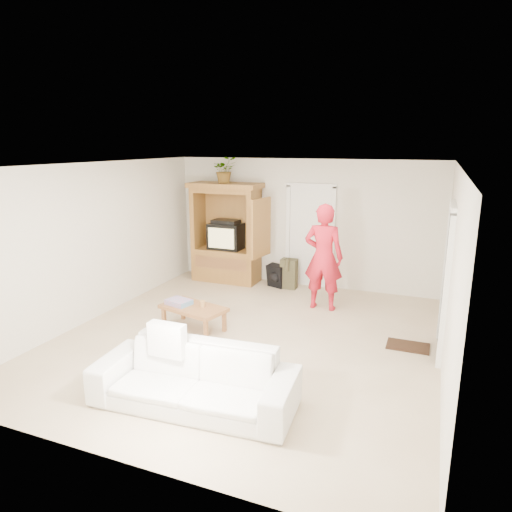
{
  "coord_description": "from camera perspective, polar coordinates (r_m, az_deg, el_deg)",
  "views": [
    {
      "loc": [
        2.51,
        -5.94,
        2.89
      ],
      "look_at": [
        -0.1,
        0.6,
        1.15
      ],
      "focal_mm": 32.0,
      "sensor_mm": 36.0,
      "label": 1
    }
  ],
  "objects": [
    {
      "name": "floor",
      "position": [
        7.07,
        -1.1,
        -10.26
      ],
      "size": [
        6.0,
        6.0,
        0.0
      ],
      "primitive_type": "plane",
      "color": "tan",
      "rests_on": "ground"
    },
    {
      "name": "ceiling",
      "position": [
        6.46,
        -1.21,
        11.3
      ],
      "size": [
        6.0,
        6.0,
        0.0
      ],
      "primitive_type": "plane",
      "rotation": [
        3.14,
        0.0,
        0.0
      ],
      "color": "white",
      "rests_on": "floor"
    },
    {
      "name": "wall_back",
      "position": [
        9.42,
        5.97,
        4.09
      ],
      "size": [
        5.5,
        0.0,
        5.5
      ],
      "primitive_type": "plane",
      "rotation": [
        1.57,
        0.0,
        0.0
      ],
      "color": "silver",
      "rests_on": "floor"
    },
    {
      "name": "wall_front",
      "position": [
        4.18,
        -17.54,
        -9.15
      ],
      "size": [
        5.5,
        0.0,
        5.5
      ],
      "primitive_type": "plane",
      "rotation": [
        -1.57,
        0.0,
        0.0
      ],
      "color": "silver",
      "rests_on": "floor"
    },
    {
      "name": "wall_left",
      "position": [
        8.1,
        -19.4,
        1.75
      ],
      "size": [
        0.0,
        6.0,
        6.0
      ],
      "primitive_type": "plane",
      "rotation": [
        1.57,
        0.0,
        1.57
      ],
      "color": "silver",
      "rests_on": "floor"
    },
    {
      "name": "wall_right",
      "position": [
        6.16,
        23.18,
        -2.24
      ],
      "size": [
        0.0,
        6.0,
        6.0
      ],
      "primitive_type": "plane",
      "rotation": [
        1.57,
        0.0,
        -1.57
      ],
      "color": "silver",
      "rests_on": "floor"
    },
    {
      "name": "armoire",
      "position": [
        9.73,
        -3.61,
        2.1
      ],
      "size": [
        1.82,
        1.14,
        2.1
      ],
      "color": "olive",
      "rests_on": "floor"
    },
    {
      "name": "door_back",
      "position": [
        9.41,
        6.76,
        2.31
      ],
      "size": [
        0.85,
        0.05,
        2.04
      ],
      "primitive_type": "cube",
      "color": "white",
      "rests_on": "floor"
    },
    {
      "name": "doorway_right",
      "position": [
        6.81,
        22.67,
        -3.17
      ],
      "size": [
        0.05,
        0.9,
        2.04
      ],
      "primitive_type": "cube",
      "color": "black",
      "rests_on": "floor"
    },
    {
      "name": "framed_picture",
      "position": [
        7.95,
        23.04,
        3.43
      ],
      "size": [
        0.03,
        0.6,
        0.48
      ],
      "primitive_type": "cube",
      "color": "black",
      "rests_on": "wall_right"
    },
    {
      "name": "doormat",
      "position": [
        7.15,
        18.46,
        -10.63
      ],
      "size": [
        0.6,
        0.4,
        0.02
      ],
      "primitive_type": "cube",
      "color": "#382316",
      "rests_on": "floor"
    },
    {
      "name": "plant",
      "position": [
        9.52,
        -3.96,
        10.69
      ],
      "size": [
        0.63,
        0.62,
        0.53
      ],
      "primitive_type": "imported",
      "rotation": [
        0.0,
        0.0,
        0.69
      ],
      "color": "#4C7238",
      "rests_on": "armoire"
    },
    {
      "name": "man",
      "position": [
        8.1,
        8.43,
        -0.14
      ],
      "size": [
        0.69,
        0.45,
        1.9
      ],
      "primitive_type": "imported",
      "rotation": [
        0.0,
        0.0,
        3.14
      ],
      "color": "red",
      "rests_on": "floor"
    },
    {
      "name": "sofa",
      "position": [
        5.34,
        -7.71,
        -14.87
      ],
      "size": [
        2.34,
        1.05,
        0.67
      ],
      "primitive_type": "imported",
      "rotation": [
        0.0,
        0.0,
        0.07
      ],
      "color": "silver",
      "rests_on": "floor"
    },
    {
      "name": "coffee_table",
      "position": [
        7.34,
        -7.83,
        -6.63
      ],
      "size": [
        1.14,
        0.8,
        0.39
      ],
      "rotation": [
        0.0,
        0.0,
        -0.24
      ],
      "color": "#A56D38",
      "rests_on": "floor"
    },
    {
      "name": "towel",
      "position": [
        7.44,
        -9.63,
        -5.69
      ],
      "size": [
        0.44,
        0.37,
        0.08
      ],
      "primitive_type": "cube",
      "rotation": [
        0.0,
        0.0,
        -0.25
      ],
      "color": "#E54C74",
      "rests_on": "coffee_table"
    },
    {
      "name": "candle",
      "position": [
        7.28,
        -6.7,
        -5.93
      ],
      "size": [
        0.08,
        0.08,
        0.1
      ],
      "primitive_type": "cylinder",
      "color": "tan",
      "rests_on": "coffee_table"
    },
    {
      "name": "backpack_black",
      "position": [
        9.43,
        2.61,
        -2.54
      ],
      "size": [
        0.42,
        0.33,
        0.46
      ],
      "primitive_type": null,
      "rotation": [
        0.0,
        0.0,
        -0.34
      ],
      "color": "black",
      "rests_on": "floor"
    },
    {
      "name": "backpack_olive",
      "position": [
        9.34,
        4.14,
        -2.22
      ],
      "size": [
        0.33,
        0.24,
        0.61
      ],
      "primitive_type": null,
      "rotation": [
        0.0,
        0.0,
        0.01
      ],
      "color": "#47442B",
      "rests_on": "floor"
    }
  ]
}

